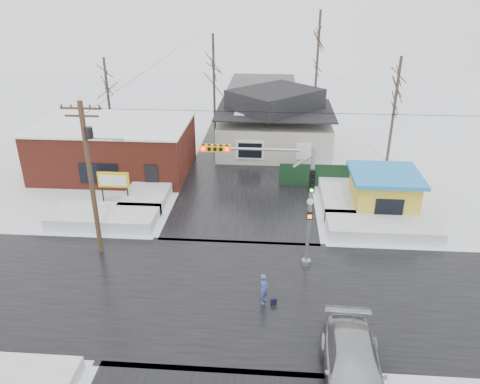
# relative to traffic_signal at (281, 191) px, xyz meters

# --- Properties ---
(ground) EXTENTS (120.00, 120.00, 0.00)m
(ground) POSITION_rel_traffic_signal_xyz_m (-2.43, -2.97, -4.54)
(ground) COLOR white
(ground) RESTS_ON ground
(road_ns) EXTENTS (10.00, 120.00, 0.02)m
(road_ns) POSITION_rel_traffic_signal_xyz_m (-2.43, -2.97, -4.53)
(road_ns) COLOR black
(road_ns) RESTS_ON ground
(road_ew) EXTENTS (120.00, 10.00, 0.02)m
(road_ew) POSITION_rel_traffic_signal_xyz_m (-2.43, -2.97, -4.53)
(road_ew) COLOR black
(road_ew) RESTS_ON ground
(snowbank_nw) EXTENTS (7.00, 3.00, 0.80)m
(snowbank_nw) POSITION_rel_traffic_signal_xyz_m (-11.43, 4.03, -4.14)
(snowbank_nw) COLOR white
(snowbank_nw) RESTS_ON ground
(snowbank_ne) EXTENTS (7.00, 3.00, 0.80)m
(snowbank_ne) POSITION_rel_traffic_signal_xyz_m (6.57, 4.03, -4.14)
(snowbank_ne) COLOR white
(snowbank_ne) RESTS_ON ground
(snowbank_nside_w) EXTENTS (3.00, 8.00, 0.80)m
(snowbank_nside_w) POSITION_rel_traffic_signal_xyz_m (-9.43, 9.03, -4.14)
(snowbank_nside_w) COLOR white
(snowbank_nside_w) RESTS_ON ground
(snowbank_nside_e) EXTENTS (3.00, 8.00, 0.80)m
(snowbank_nside_e) POSITION_rel_traffic_signal_xyz_m (4.57, 9.03, -4.14)
(snowbank_nside_e) COLOR white
(snowbank_nside_e) RESTS_ON ground
(traffic_signal) EXTENTS (6.05, 0.68, 7.00)m
(traffic_signal) POSITION_rel_traffic_signal_xyz_m (0.00, 0.00, 0.00)
(traffic_signal) COLOR gray
(traffic_signal) RESTS_ON ground
(utility_pole) EXTENTS (3.15, 0.44, 9.00)m
(utility_pole) POSITION_rel_traffic_signal_xyz_m (-10.36, 0.53, 0.57)
(utility_pole) COLOR #382619
(utility_pole) RESTS_ON ground
(brick_building) EXTENTS (12.20, 8.20, 4.12)m
(brick_building) POSITION_rel_traffic_signal_xyz_m (-13.43, 13.03, -2.46)
(brick_building) COLOR maroon
(brick_building) RESTS_ON ground
(marquee_sign) EXTENTS (2.20, 0.21, 2.55)m
(marquee_sign) POSITION_rel_traffic_signal_xyz_m (-11.43, 6.53, -2.62)
(marquee_sign) COLOR black
(marquee_sign) RESTS_ON ground
(house) EXTENTS (10.40, 8.40, 5.76)m
(house) POSITION_rel_traffic_signal_xyz_m (-0.43, 19.03, -1.92)
(house) COLOR beige
(house) RESTS_ON ground
(kiosk) EXTENTS (4.60, 4.60, 2.88)m
(kiosk) POSITION_rel_traffic_signal_xyz_m (7.07, 7.03, -3.08)
(kiosk) COLOR gold
(kiosk) RESTS_ON ground
(fence) EXTENTS (8.00, 0.12, 1.80)m
(fence) POSITION_rel_traffic_signal_xyz_m (4.07, 11.03, -3.64)
(fence) COLOR black
(fence) RESTS_ON ground
(tree_far_left) EXTENTS (3.00, 3.00, 10.00)m
(tree_far_left) POSITION_rel_traffic_signal_xyz_m (-6.43, 23.03, 3.41)
(tree_far_left) COLOR #332821
(tree_far_left) RESTS_ON ground
(tree_far_mid) EXTENTS (3.00, 3.00, 12.00)m
(tree_far_mid) POSITION_rel_traffic_signal_xyz_m (3.57, 25.03, 5.00)
(tree_far_mid) COLOR #332821
(tree_far_mid) RESTS_ON ground
(tree_far_right) EXTENTS (3.00, 3.00, 9.00)m
(tree_far_right) POSITION_rel_traffic_signal_xyz_m (9.57, 17.03, 2.62)
(tree_far_right) COLOR #332821
(tree_far_right) RESTS_ON ground
(tree_far_west) EXTENTS (3.00, 3.00, 8.00)m
(tree_far_west) POSITION_rel_traffic_signal_xyz_m (-16.43, 21.03, 1.82)
(tree_far_west) COLOR #332821
(tree_far_west) RESTS_ON ground
(pedestrian) EXTENTS (0.57, 0.69, 1.62)m
(pedestrian) POSITION_rel_traffic_signal_xyz_m (-0.71, -3.54, -3.73)
(pedestrian) COLOR #3953A0
(pedestrian) RESTS_ON ground
(car) EXTENTS (2.52, 5.82, 1.67)m
(car) POSITION_rel_traffic_signal_xyz_m (2.91, -8.47, -3.71)
(car) COLOR #A3A5AA
(car) RESTS_ON ground
(shopping_bag) EXTENTS (0.30, 0.20, 0.35)m
(shopping_bag) POSITION_rel_traffic_signal_xyz_m (-0.22, -3.71, -4.36)
(shopping_bag) COLOR black
(shopping_bag) RESTS_ON ground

